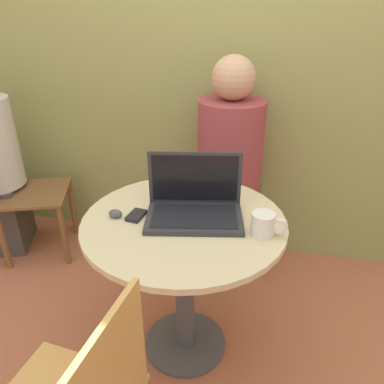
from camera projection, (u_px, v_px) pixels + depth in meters
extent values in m
plane|color=#B26042|center=(185.00, 344.00, 1.82)|extent=(12.00, 12.00, 0.00)
cube|color=#939956|center=(226.00, 39.00, 2.03)|extent=(7.00, 0.05, 2.60)
cylinder|color=#4C4C51|center=(185.00, 342.00, 1.82)|extent=(0.38, 0.38, 0.02)
cylinder|color=#4C4C51|center=(185.00, 288.00, 1.66)|extent=(0.09, 0.09, 0.66)
cylinder|color=beige|center=(184.00, 222.00, 1.50)|extent=(0.82, 0.82, 0.02)
cube|color=#2D2D33|center=(194.00, 218.00, 1.48)|extent=(0.42, 0.30, 0.02)
cube|color=black|center=(194.00, 216.00, 1.48)|extent=(0.37, 0.25, 0.00)
cube|color=#2D2D33|center=(195.00, 178.00, 1.53)|extent=(0.37, 0.09, 0.23)
cube|color=black|center=(195.00, 179.00, 1.52)|extent=(0.34, 0.07, 0.20)
cube|color=black|center=(136.00, 215.00, 1.51)|extent=(0.07, 0.10, 0.02)
ellipsoid|color=#4C4C51|center=(115.00, 214.00, 1.50)|extent=(0.06, 0.04, 0.03)
cylinder|color=white|center=(263.00, 224.00, 1.38)|extent=(0.09, 0.09, 0.09)
torus|color=white|center=(279.00, 226.00, 1.37)|extent=(0.07, 0.02, 0.07)
cube|color=brown|center=(230.00, 220.00, 2.40)|extent=(0.37, 0.52, 0.46)
cylinder|color=#993D42|center=(230.00, 152.00, 2.06)|extent=(0.36, 0.36, 0.57)
sphere|color=tan|center=(234.00, 78.00, 1.87)|extent=(0.22, 0.22, 0.22)
cylinder|color=brown|center=(64.00, 236.00, 2.29)|extent=(0.04, 0.04, 0.41)
cylinder|color=brown|center=(73.00, 207.00, 2.60)|extent=(0.04, 0.04, 0.41)
cylinder|color=brown|center=(3.00, 240.00, 2.25)|extent=(0.04, 0.04, 0.41)
cylinder|color=brown|center=(19.00, 211.00, 2.56)|extent=(0.04, 0.04, 0.41)
cube|color=brown|center=(34.00, 193.00, 2.33)|extent=(0.52, 0.52, 0.02)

